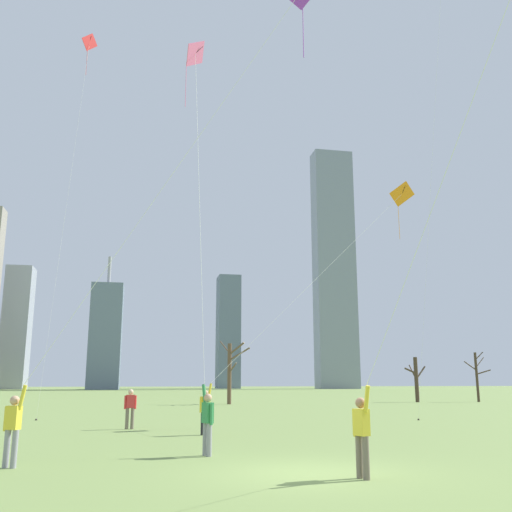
% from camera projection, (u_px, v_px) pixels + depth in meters
% --- Properties ---
extents(ground_plane, '(400.00, 400.00, 0.00)m').
position_uv_depth(ground_plane, '(309.00, 473.00, 12.43)').
color(ground_plane, '#7A934C').
extents(kite_flyer_far_back_pink, '(0.74, 5.21, 15.13)m').
position_uv_depth(kite_flyer_far_back_pink, '(204.00, 317.00, 16.94)').
color(kite_flyer_far_back_pink, gray).
rests_on(kite_flyer_far_back_pink, ground).
extents(kite_flyer_midfield_right_white, '(2.77, 9.62, 15.47)m').
position_uv_depth(kite_flyer_midfield_right_white, '(417.00, 277.00, 10.83)').
color(kite_flyer_midfield_right_white, '#726656').
rests_on(kite_flyer_midfield_right_white, ground).
extents(kite_flyer_midfield_left_orange, '(11.64, 5.18, 12.24)m').
position_uv_depth(kite_flyer_midfield_left_orange, '(261.00, 348.00, 23.34)').
color(kite_flyer_midfield_left_orange, black).
rests_on(kite_flyer_midfield_left_orange, ground).
extents(kite_flyer_foreground_left_purple, '(7.51, 2.01, 12.94)m').
position_uv_depth(kite_flyer_foreground_left_purple, '(64.00, 348.00, 13.71)').
color(kite_flyer_foreground_left_purple, gray).
rests_on(kite_flyer_foreground_left_purple, ground).
extents(bystander_far_off_by_trees, '(0.50, 0.26, 1.62)m').
position_uv_depth(bystander_far_off_by_trees, '(130.00, 407.00, 24.00)').
color(bystander_far_off_by_trees, '#726656').
rests_on(bystander_far_off_by_trees, ground).
extents(distant_kite_drifting_left_red, '(1.60, 2.35, 23.35)m').
position_uv_depth(distant_kite_drifting_left_red, '(87.00, 64.00, 35.42)').
color(distant_kite_drifting_left_red, red).
rests_on(distant_kite_drifting_left_red, ground).
extents(bare_tree_right_of_center, '(2.36, 2.97, 5.49)m').
position_uv_depth(bare_tree_right_of_center, '(230.00, 370.00, 49.96)').
color(bare_tree_right_of_center, brown).
rests_on(bare_tree_right_of_center, ground).
extents(bare_tree_leftmost, '(2.44, 0.84, 4.73)m').
position_uv_depth(bare_tree_leftmost, '(477.00, 375.00, 55.20)').
color(bare_tree_leftmost, '#423326').
rests_on(bare_tree_leftmost, ground).
extents(bare_tree_center, '(2.23, 1.67, 4.19)m').
position_uv_depth(bare_tree_center, '(416.00, 378.00, 54.60)').
color(bare_tree_center, '#423326').
rests_on(bare_tree_center, ground).
extents(skyline_short_annex, '(7.31, 8.72, 31.68)m').
position_uv_depth(skyline_short_annex, '(106.00, 336.00, 136.14)').
color(skyline_short_annex, slate).
rests_on(skyline_short_annex, ground).
extents(skyline_mid_tower_right, '(5.96, 7.02, 30.25)m').
position_uv_depth(skyline_mid_tower_right, '(228.00, 331.00, 155.61)').
color(skyline_mid_tower_right, slate).
rests_on(skyline_mid_tower_right, ground).
extents(skyline_slender_spire, '(6.33, 6.96, 30.41)m').
position_uv_depth(skyline_slender_spire, '(17.00, 327.00, 143.65)').
color(skyline_slender_spire, '#9EA3AD').
rests_on(skyline_slender_spire, ground).
extents(skyline_tall_tower, '(10.61, 5.69, 64.41)m').
position_uv_depth(skyline_tall_tower, '(334.00, 266.00, 154.39)').
color(skyline_tall_tower, gray).
rests_on(skyline_tall_tower, ground).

